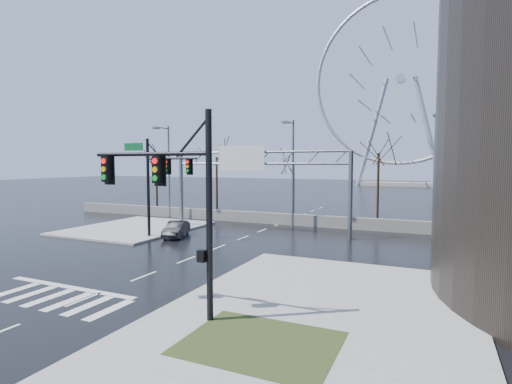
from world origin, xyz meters
The scene contains 18 objects.
ground centered at (0.00, 0.00, 0.00)m, with size 260.00×260.00×0.00m, color black.
sidewalk_right_ext centered at (10.00, 2.00, 0.07)m, with size 12.00×10.00×0.15m, color gray.
sidewalk_far centered at (-11.00, 12.00, 0.07)m, with size 10.00×12.00×0.15m, color gray.
grass_strip centered at (9.00, -5.00, 0.15)m, with size 5.00×4.00×0.02m, color #273616.
barrier_wall centered at (0.00, 20.00, 0.55)m, with size 52.00×0.50×1.10m, color slate.
signal_mast_near centered at (5.14, -4.04, 4.87)m, with size 5.52×0.41×8.00m.
signal_mast_far centered at (-5.87, 8.96, 4.83)m, with size 4.72×0.41×8.00m.
sign_gantry centered at (-0.38, 14.96, 5.18)m, with size 16.36×0.40×7.60m.
streetlight_left centered at (-12.00, 18.16, 5.89)m, with size 0.50×2.55×10.00m.
streetlight_mid centered at (2.00, 18.16, 5.89)m, with size 0.50×2.55×10.00m.
streetlight_right centered at (14.00, 18.16, 5.89)m, with size 0.50×2.55×10.00m.
tree_far_left centered at (-18.00, 24.00, 5.57)m, with size 3.50×3.50×7.00m.
tree_left centered at (-9.00, 23.50, 5.98)m, with size 3.75×3.75×7.50m.
tree_center centered at (0.00, 24.50, 5.17)m, with size 3.25×3.25×6.50m.
tree_right centered at (9.00, 23.50, 6.22)m, with size 3.90×3.90×7.80m.
tree_far_right centered at (17.00, 24.00, 5.41)m, with size 3.40×3.40×6.80m.
ferris_wheel centered at (5.00, 95.00, 26.13)m, with size 45.00×6.00×50.91m.
car centered at (-5.23, 10.26, 0.64)m, with size 1.36×3.90×1.29m, color black.
Camera 1 is at (14.10, -16.63, 6.05)m, focal length 28.00 mm.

